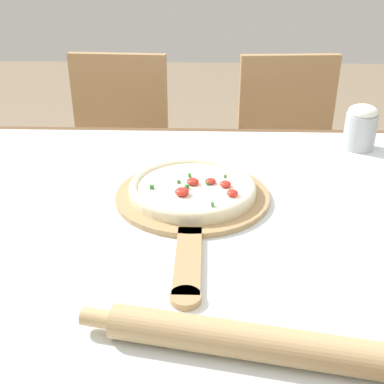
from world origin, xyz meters
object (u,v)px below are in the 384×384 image
at_px(pizza_peel, 192,201).
at_px(rolling_pin, 243,340).
at_px(pizza, 193,188).
at_px(chair_left, 118,153).
at_px(flour_cup, 361,127).
at_px(chair_right, 287,155).

height_order(pizza_peel, rolling_pin, rolling_pin).
height_order(pizza_peel, pizza, pizza).
bearing_deg(rolling_pin, chair_left, 107.38).
bearing_deg(chair_left, pizza, -65.61).
relative_size(pizza_peel, chair_left, 0.60).
xyz_separation_m(pizza_peel, flour_cup, (0.44, 0.33, 0.06)).
height_order(rolling_pin, flour_cup, flour_cup).
bearing_deg(pizza_peel, chair_left, 110.41).
bearing_deg(rolling_pin, flour_cup, 64.59).
bearing_deg(rolling_pin, pizza_peel, 100.83).
bearing_deg(pizza, pizza_peel, -90.92).
relative_size(rolling_pin, chair_left, 0.51).
bearing_deg(flour_cup, chair_right, 99.25).
bearing_deg(flour_cup, rolling_pin, -115.41).
distance_m(pizza_peel, flour_cup, 0.55).
height_order(pizza_peel, chair_right, chair_right).
xyz_separation_m(pizza, chair_right, (0.35, 0.85, -0.27)).
relative_size(pizza, chair_left, 0.31).
distance_m(pizza_peel, chair_left, 0.96).
relative_size(pizza_peel, pizza, 1.95).
xyz_separation_m(rolling_pin, chair_left, (-0.41, 1.30, -0.27)).
distance_m(pizza, chair_left, 0.95).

